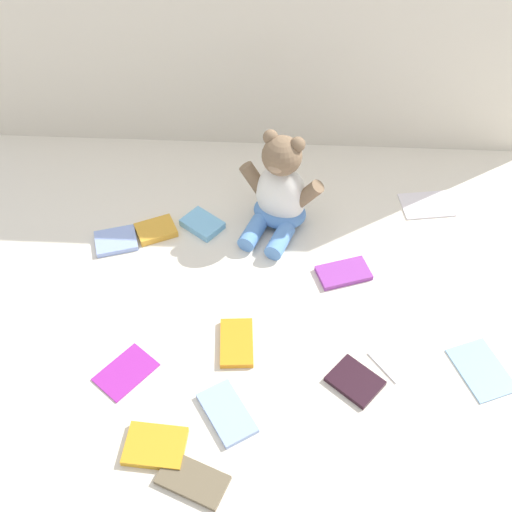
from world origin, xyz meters
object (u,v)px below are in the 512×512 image
at_px(book_case_3, 227,413).
at_px(book_case_10, 156,230).
at_px(book_case_7, 202,224).
at_px(book_case_0, 344,273).
at_px(book_case_5, 427,204).
at_px(book_case_1, 400,356).
at_px(book_case_2, 193,480).
at_px(book_case_8, 155,446).
at_px(book_case_6, 482,369).
at_px(teddy_bear, 280,193).
at_px(book_case_4, 355,381).
at_px(book_case_12, 116,241).
at_px(book_case_11, 237,343).
at_px(book_case_9, 126,372).

distance_m(book_case_3, book_case_10, 0.52).
distance_m(book_case_3, book_case_7, 0.51).
relative_size(book_case_0, book_case_5, 0.92).
bearing_deg(book_case_1, book_case_7, 14.26).
relative_size(book_case_2, book_case_3, 0.97).
height_order(book_case_7, book_case_8, book_case_7).
distance_m(book_case_1, book_case_10, 0.65).
height_order(book_case_5, book_case_6, book_case_5).
bearing_deg(teddy_bear, book_case_10, -149.14).
xyz_separation_m(book_case_0, book_case_3, (-0.24, -0.36, -0.00)).
relative_size(book_case_4, book_case_5, 0.77).
bearing_deg(book_case_0, book_case_7, -131.59).
height_order(book_case_7, book_case_12, book_case_7).
height_order(book_case_2, book_case_7, book_case_7).
height_order(book_case_7, book_case_11, book_case_7).
bearing_deg(book_case_5, book_case_4, 149.20).
xyz_separation_m(book_case_10, book_case_12, (-0.09, -0.04, -0.00)).
bearing_deg(book_case_7, book_case_12, -34.76).
height_order(book_case_5, book_case_7, book_case_7).
bearing_deg(book_case_12, book_case_8, -178.96).
bearing_deg(book_case_10, book_case_1, 33.45).
bearing_deg(book_case_9, book_case_5, -103.44).
bearing_deg(book_case_3, book_case_4, 165.70).
distance_m(book_case_1, book_case_3, 0.37).
height_order(book_case_0, book_case_12, same).
distance_m(book_case_3, book_case_5, 0.76).
bearing_deg(book_case_0, book_case_8, -58.92).
distance_m(teddy_bear, book_case_2, 0.68).
bearing_deg(book_case_7, book_case_2, 42.07).
bearing_deg(book_case_3, teddy_bear, -131.72).
bearing_deg(book_case_9, book_case_10, -51.45).
bearing_deg(book_case_8, book_case_5, 143.33).
xyz_separation_m(book_case_3, book_case_6, (0.50, 0.12, -0.00)).
relative_size(book_case_4, book_case_6, 0.74).
bearing_deg(book_case_7, book_case_0, 105.21).
bearing_deg(book_case_10, book_case_2, -10.91).
bearing_deg(book_case_0, book_case_1, 6.50).
xyz_separation_m(book_case_0, book_case_12, (-0.54, 0.07, 0.00)).
relative_size(teddy_bear, book_case_2, 2.08).
relative_size(book_case_5, book_case_10, 1.39).
xyz_separation_m(book_case_1, book_case_5, (0.11, 0.46, 0.00)).
bearing_deg(book_case_12, book_case_5, -95.39).
height_order(book_case_1, book_case_8, book_case_8).
bearing_deg(teddy_bear, book_case_0, -26.99).
relative_size(teddy_bear, book_case_3, 2.02).
bearing_deg(book_case_7, book_case_10, -39.43).
bearing_deg(book_case_1, book_case_10, 22.19).
bearing_deg(book_case_8, book_case_6, 111.31).
height_order(book_case_3, book_case_6, book_case_3).
relative_size(book_case_9, book_case_11, 1.00).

